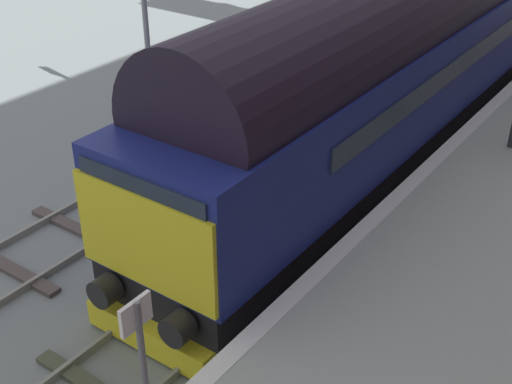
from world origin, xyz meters
TOP-DOWN VIEW (x-y plane):
  - ground_plane at (0.00, 0.00)m, footprint 140.00×140.00m
  - track_main at (0.00, 0.00)m, footprint 2.50×60.00m
  - track_adjacent_west at (-3.54, 0.00)m, footprint 2.50×60.00m
  - station_platform at (3.60, 0.00)m, footprint 4.00×44.00m
  - diesel_locomotive at (0.00, 6.56)m, footprint 2.74×19.94m
  - signal_post_mid at (-5.93, 3.17)m, footprint 0.44×0.22m
  - platform_number_sign at (1.86, -5.16)m, footprint 0.10×0.44m

SIDE VIEW (x-z plane):
  - ground_plane at x=0.00m, z-range 0.00..0.00m
  - track_main at x=0.00m, z-range -0.02..0.13m
  - track_adjacent_west at x=-3.54m, z-range -0.02..0.13m
  - station_platform at x=3.60m, z-range 0.00..1.01m
  - platform_number_sign at x=1.86m, z-range 1.34..3.45m
  - diesel_locomotive at x=0.00m, z-range 0.15..4.83m
  - signal_post_mid at x=-5.93m, z-range 0.55..5.10m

